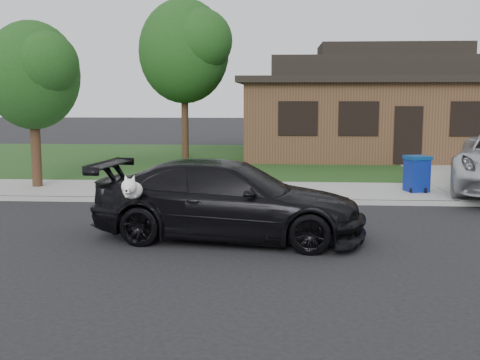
{
  "coord_description": "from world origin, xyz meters",
  "views": [
    {
      "loc": [
        -0.64,
        -11.22,
        2.68
      ],
      "look_at": [
        -1.39,
        -0.1,
        1.1
      ],
      "focal_mm": 45.0,
      "sensor_mm": 36.0,
      "label": 1
    }
  ],
  "objects": [
    {
      "name": "ground",
      "position": [
        0.0,
        0.0,
        0.0
      ],
      "size": [
        120.0,
        120.0,
        0.0
      ],
      "primitive_type": "plane",
      "color": "black",
      "rests_on": "ground"
    },
    {
      "name": "sidewalk",
      "position": [
        0.0,
        5.0,
        0.06
      ],
      "size": [
        60.0,
        3.0,
        0.12
      ],
      "primitive_type": "cube",
      "color": "gray",
      "rests_on": "ground"
    },
    {
      "name": "curb",
      "position": [
        0.0,
        3.5,
        0.06
      ],
      "size": [
        60.0,
        0.12,
        0.12
      ],
      "primitive_type": "cube",
      "color": "gray",
      "rests_on": "ground"
    },
    {
      "name": "lawn",
      "position": [
        0.0,
        13.0,
        0.07
      ],
      "size": [
        60.0,
        13.0,
        0.13
      ],
      "primitive_type": "cube",
      "color": "#193814",
      "rests_on": "ground"
    },
    {
      "name": "driveway",
      "position": [
        6.0,
        10.0,
        0.07
      ],
      "size": [
        4.5,
        13.0,
        0.14
      ],
      "primitive_type": "cube",
      "color": "gray",
      "rests_on": "ground"
    },
    {
      "name": "sedan",
      "position": [
        -1.59,
        -0.2,
        0.74
      ],
      "size": [
        5.28,
        2.67,
        1.47
      ],
      "rotation": [
        0.0,
        0.0,
        1.45
      ],
      "color": "black",
      "rests_on": "ground"
    },
    {
      "name": "recycling_bin",
      "position": [
        3.01,
        4.95,
        0.6
      ],
      "size": [
        0.71,
        0.71,
        0.96
      ],
      "rotation": [
        0.0,
        0.0,
        0.29
      ],
      "color": "navy",
      "rests_on": "sidewalk"
    },
    {
      "name": "house",
      "position": [
        4.0,
        15.0,
        2.13
      ],
      "size": [
        12.6,
        8.6,
        4.65
      ],
      "color": "#422B1C",
      "rests_on": "ground"
    },
    {
      "name": "tree_0",
      "position": [
        -4.34,
        12.88,
        4.48
      ],
      "size": [
        3.78,
        3.6,
        6.34
      ],
      "color": "#332114",
      "rests_on": "ground"
    },
    {
      "name": "tree_2",
      "position": [
        -7.38,
        5.11,
        3.27
      ],
      "size": [
        2.73,
        2.6,
        4.59
      ],
      "color": "#332114",
      "rests_on": "ground"
    }
  ]
}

